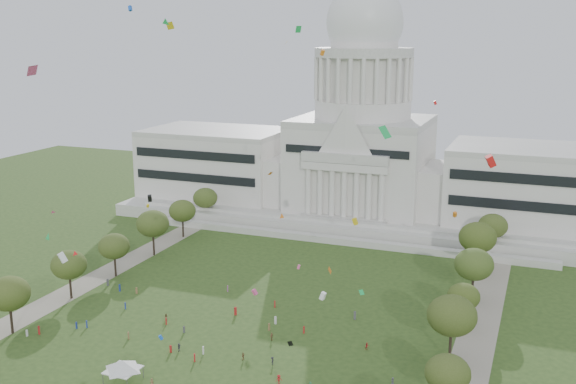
% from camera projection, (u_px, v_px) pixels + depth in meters
% --- Properties ---
extents(ground, '(400.00, 400.00, 0.00)m').
position_uv_depth(ground, '(204.00, 363.00, 129.85)').
color(ground, '#2E491B').
rests_on(ground, ground).
extents(capitol, '(160.00, 64.50, 91.30)m').
position_uv_depth(capitol, '(361.00, 154.00, 227.81)').
color(capitol, '#B9B8AE').
rests_on(capitol, ground).
extents(path_left, '(8.00, 160.00, 0.04)m').
position_uv_depth(path_left, '(94.00, 279.00, 173.95)').
color(path_left, gray).
rests_on(path_left, ground).
extents(path_right, '(8.00, 160.00, 0.04)m').
position_uv_depth(path_right, '(477.00, 338.00, 140.18)').
color(path_right, gray).
rests_on(path_right, ground).
extents(row_tree_l_1, '(8.86, 8.86, 12.59)m').
position_uv_depth(row_tree_l_1, '(9.00, 294.00, 140.61)').
color(row_tree_l_1, black).
rests_on(row_tree_l_1, ground).
extents(row_tree_r_1, '(7.58, 7.58, 10.78)m').
position_uv_depth(row_tree_r_1, '(448.00, 373.00, 110.24)').
color(row_tree_r_1, black).
rests_on(row_tree_r_1, ground).
extents(row_tree_l_2, '(8.42, 8.42, 11.97)m').
position_uv_depth(row_tree_l_2, '(69.00, 265.00, 159.44)').
color(row_tree_l_2, black).
rests_on(row_tree_l_2, ground).
extents(row_tree_r_2, '(9.55, 9.55, 13.58)m').
position_uv_depth(row_tree_r_2, '(452.00, 316.00, 127.91)').
color(row_tree_r_2, black).
rests_on(row_tree_r_2, ground).
extents(row_tree_l_3, '(8.12, 8.12, 11.55)m').
position_uv_depth(row_tree_l_3, '(114.00, 246.00, 174.25)').
color(row_tree_l_3, black).
rests_on(row_tree_l_3, ground).
extents(row_tree_r_3, '(7.01, 7.01, 9.98)m').
position_uv_depth(row_tree_r_3, '(464.00, 297.00, 143.90)').
color(row_tree_r_3, black).
rests_on(row_tree_r_3, ground).
extents(row_tree_l_4, '(9.29, 9.29, 13.21)m').
position_uv_depth(row_tree_l_4, '(153.00, 224.00, 190.77)').
color(row_tree_l_4, black).
rests_on(row_tree_l_4, ground).
extents(row_tree_r_4, '(9.19, 9.19, 13.06)m').
position_uv_depth(row_tree_r_4, '(474.00, 264.00, 157.38)').
color(row_tree_r_4, black).
rests_on(row_tree_r_4, ground).
extents(row_tree_l_5, '(8.33, 8.33, 11.85)m').
position_uv_depth(row_tree_l_5, '(182.00, 211.00, 208.26)').
color(row_tree_l_5, black).
rests_on(row_tree_l_5, ground).
extents(row_tree_r_5, '(9.82, 9.82, 13.96)m').
position_uv_depth(row_tree_r_5, '(478.00, 238.00, 175.97)').
color(row_tree_r_5, black).
rests_on(row_tree_r_5, ground).
extents(row_tree_l_6, '(8.19, 8.19, 11.64)m').
position_uv_depth(row_tree_l_6, '(205.00, 198.00, 225.33)').
color(row_tree_l_6, black).
rests_on(row_tree_l_6, ground).
extents(row_tree_r_6, '(8.42, 8.42, 11.97)m').
position_uv_depth(row_tree_r_6, '(493.00, 226.00, 191.70)').
color(row_tree_r_6, black).
rests_on(row_tree_r_6, ground).
extents(event_tent, '(7.92, 7.92, 4.31)m').
position_uv_depth(event_tent, '(123.00, 365.00, 122.03)').
color(event_tent, '#4C4C4C').
rests_on(event_tent, ground).
extents(person_0, '(0.78, 0.93, 1.62)m').
position_uv_depth(person_0, '(393.00, 382.00, 121.22)').
color(person_0, '#4C4C51').
rests_on(person_0, ground).
extents(person_2, '(0.87, 0.82, 1.53)m').
position_uv_depth(person_2, '(367.00, 346.00, 135.03)').
color(person_2, '#B21E1E').
rests_on(person_2, ground).
extents(person_3, '(0.54, 1.05, 1.62)m').
position_uv_depth(person_3, '(272.00, 361.00, 128.90)').
color(person_3, '#26262B').
rests_on(person_3, ground).
extents(person_4, '(0.65, 1.01, 1.61)m').
position_uv_depth(person_4, '(243.00, 356.00, 130.78)').
color(person_4, olive).
rests_on(person_4, ground).
extents(person_5, '(1.13, 1.65, 1.66)m').
position_uv_depth(person_5, '(179.00, 347.00, 134.48)').
color(person_5, '#4C4C51').
rests_on(person_5, ground).
extents(person_7, '(0.82, 0.86, 1.91)m').
position_uv_depth(person_7, '(152.00, 383.00, 120.36)').
color(person_7, olive).
rests_on(person_7, ground).
extents(person_8, '(0.78, 0.56, 1.49)m').
position_uv_depth(person_8, '(166.00, 317.00, 149.05)').
color(person_8, olive).
rests_on(person_8, ground).
extents(person_9, '(1.34, 1.25, 1.88)m').
position_uv_depth(person_9, '(279.00, 380.00, 121.65)').
color(person_9, '#B21E1E').
rests_on(person_9, ground).
extents(person_10, '(0.88, 1.15, 1.73)m').
position_uv_depth(person_10, '(272.00, 336.00, 139.24)').
color(person_10, olive).
rests_on(person_10, ground).
extents(distant_crowd, '(64.98, 38.30, 1.89)m').
position_uv_depth(distant_crowd, '(185.00, 320.00, 147.46)').
color(distant_crowd, silver).
rests_on(distant_crowd, ground).
extents(kite_swarm, '(98.28, 93.16, 63.39)m').
position_uv_depth(kite_swarm, '(219.00, 202.00, 127.37)').
color(kite_swarm, red).
rests_on(kite_swarm, ground).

